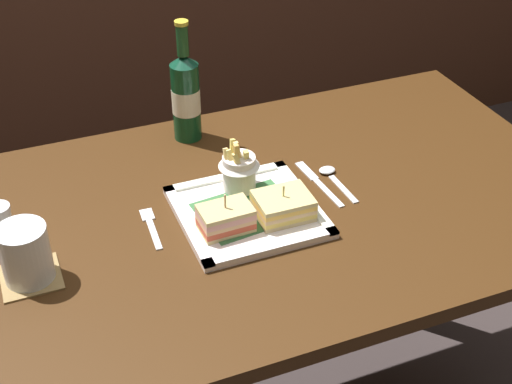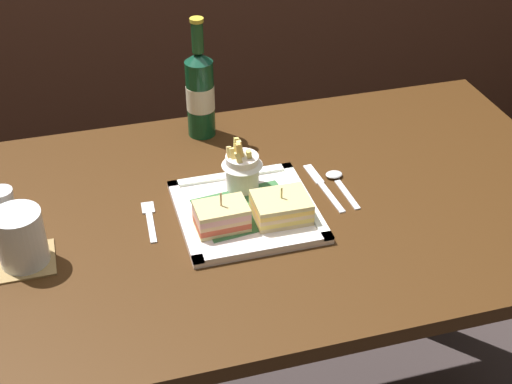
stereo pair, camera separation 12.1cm
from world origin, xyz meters
name	(u,v)px [view 2 (the right image)]	position (x,y,z in m)	size (l,w,h in m)	color
dining_table	(265,264)	(0.00, 0.00, 0.62)	(1.29, 0.76, 0.78)	#3C220D
square_plate	(246,212)	(-0.04, -0.02, 0.79)	(0.26, 0.26, 0.02)	white
sandwich_half_left	(222,216)	(-0.10, -0.06, 0.81)	(0.10, 0.07, 0.08)	#D5B776
sandwich_half_right	(281,207)	(0.01, -0.06, 0.81)	(0.10, 0.09, 0.07)	tan
fries_cup	(242,166)	(-0.03, 0.05, 0.84)	(0.08, 0.08, 0.11)	silver
beer_bottle	(200,92)	(-0.06, 0.30, 0.88)	(0.06, 0.06, 0.27)	#0F3D1E
drink_coaster	(26,261)	(-0.45, -0.05, 0.78)	(0.10, 0.10, 0.00)	olive
water_glass	(21,241)	(-0.45, -0.05, 0.83)	(0.08, 0.08, 0.10)	silver
fork	(150,219)	(-0.23, 0.01, 0.78)	(0.03, 0.13, 0.00)	silver
knife	(322,185)	(0.13, 0.03, 0.78)	(0.03, 0.18, 0.00)	silver
spoon	(338,180)	(0.16, 0.03, 0.78)	(0.03, 0.13, 0.01)	silver
pepper_shaker	(5,212)	(-0.48, 0.06, 0.82)	(0.04, 0.04, 0.08)	silver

